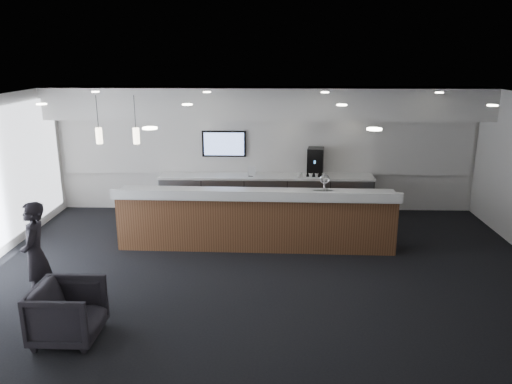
{
  "coord_description": "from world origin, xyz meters",
  "views": [
    {
      "loc": [
        0.09,
        -7.81,
        3.76
      ],
      "look_at": [
        -0.16,
        1.3,
        1.19
      ],
      "focal_mm": 35.0,
      "sensor_mm": 36.0,
      "label": 1
    }
  ],
  "objects_px": {
    "coffee_machine": "(315,162)",
    "armchair": "(68,312)",
    "lounge_guest": "(35,255)",
    "service_counter": "(256,219)"
  },
  "relations": [
    {
      "from": "coffee_machine",
      "to": "armchair",
      "type": "bearing_deg",
      "value": -115.52
    },
    {
      "from": "armchair",
      "to": "lounge_guest",
      "type": "xyz_separation_m",
      "value": [
        -0.82,
        0.92,
        0.43
      ]
    },
    {
      "from": "service_counter",
      "to": "lounge_guest",
      "type": "bearing_deg",
      "value": -140.97
    },
    {
      "from": "service_counter",
      "to": "lounge_guest",
      "type": "height_order",
      "value": "lounge_guest"
    },
    {
      "from": "coffee_machine",
      "to": "service_counter",
      "type": "bearing_deg",
      "value": -113.33
    },
    {
      "from": "armchair",
      "to": "coffee_machine",
      "type": "bearing_deg",
      "value": -33.87
    },
    {
      "from": "coffee_machine",
      "to": "lounge_guest",
      "type": "bearing_deg",
      "value": -126.06
    },
    {
      "from": "service_counter",
      "to": "coffee_machine",
      "type": "xyz_separation_m",
      "value": [
        1.34,
        2.16,
        0.7
      ]
    },
    {
      "from": "lounge_guest",
      "to": "coffee_machine",
      "type": "bearing_deg",
      "value": 123.38
    },
    {
      "from": "armchair",
      "to": "lounge_guest",
      "type": "distance_m",
      "value": 1.31
    }
  ]
}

